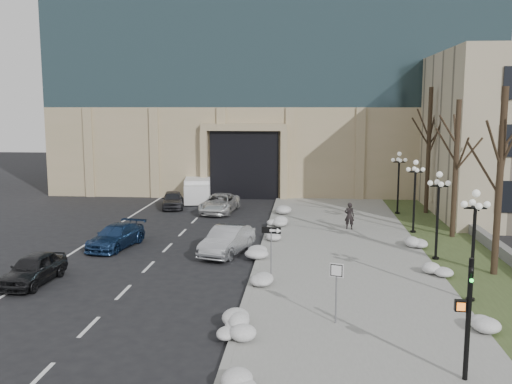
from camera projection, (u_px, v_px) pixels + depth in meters
ground at (259, 357)px, 18.52m from camera, size 160.00×160.00×0.00m
sidewalk at (342, 251)px, 32.00m from camera, size 9.00×40.00×0.12m
curb at (262, 249)px, 32.39m from camera, size 0.30×40.00×0.14m
grass_strip at (461, 253)px, 31.43m from camera, size 4.00×40.00×0.10m
stone_wall at (487, 240)px, 33.18m from camera, size 0.50×30.00×0.70m
office_tower at (275, 5)px, 58.88m from camera, size 40.00×24.70×36.00m
car_a at (33, 269)px, 26.15m from camera, size 1.89×4.18×1.39m
car_b at (227, 240)px, 31.37m from camera, size 2.77×4.94×1.54m
car_c at (116, 236)px, 32.83m from camera, size 2.74×4.85×1.33m
car_d at (220, 203)px, 43.73m from camera, size 2.80×5.32×1.43m
car_e at (173, 200)px, 45.64m from camera, size 2.48×4.31×1.38m
pedestrian at (349, 216)px, 37.22m from camera, size 0.68×0.48×1.76m
box_truck at (198, 190)px, 49.34m from camera, size 2.99×6.34×1.93m
one_way_sign at (274, 237)px, 26.42m from camera, size 0.95×0.29×2.54m
keep_sign at (336, 280)px, 20.90m from camera, size 0.50×0.21×2.40m
traffic_signal at (467, 322)px, 16.52m from camera, size 0.65×0.86×3.80m
snow_clump_a at (242, 383)px, 16.21m from camera, size 1.10×1.60×0.36m
snow_clump_b at (243, 325)px, 20.48m from camera, size 1.10×1.60×0.36m
snow_clump_c at (259, 279)px, 25.94m from camera, size 1.10×1.60×0.36m
snow_clump_d at (263, 253)px, 30.46m from camera, size 1.10×1.60×0.36m
snow_clump_e at (272, 236)px, 34.44m from camera, size 1.10×1.60×0.36m
snow_clump_f at (275, 223)px, 38.37m from camera, size 1.10×1.60×0.36m
snow_clump_g at (282, 211)px, 42.94m from camera, size 1.10×1.60×0.36m
snow_clump_h at (487, 328)px, 20.17m from camera, size 1.10×1.60×0.36m
snow_clump_i at (437, 271)px, 27.19m from camera, size 1.10×1.60×0.36m
snow_clump_j at (415, 244)px, 32.54m from camera, size 1.10×1.60×0.36m
snow_clump_k at (234, 335)px, 19.60m from camera, size 1.10×1.60×0.36m
lamppost_a at (474, 230)px, 23.25m from camera, size 1.18×1.18×4.76m
lamppost_b at (438, 204)px, 29.65m from camera, size 1.18×1.18×4.76m
lamppost_c at (415, 186)px, 36.05m from camera, size 1.18×1.18×4.76m
lamppost_d at (399, 174)px, 42.45m from camera, size 1.18×1.18×4.76m
tree_near at (501, 155)px, 26.58m from camera, size 3.20×3.20×9.00m
tree_mid at (457, 149)px, 34.51m from camera, size 3.20×3.20×8.50m
tree_far at (429, 133)px, 42.30m from camera, size 3.20×3.20×9.50m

